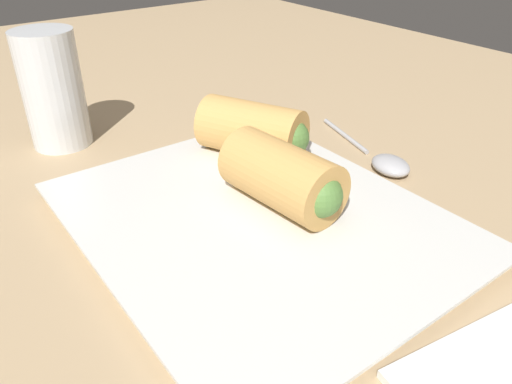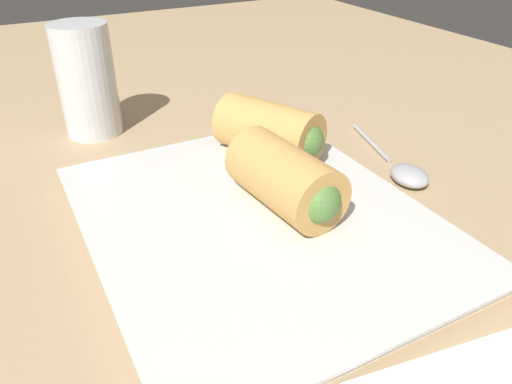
% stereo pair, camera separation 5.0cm
% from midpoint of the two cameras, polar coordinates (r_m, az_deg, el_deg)
% --- Properties ---
extents(table_surface, '(1.80, 1.40, 0.02)m').
position_cam_midpoint_polar(table_surface, '(0.42, -0.83, -5.31)').
color(table_surface, tan).
rests_on(table_surface, ground).
extents(serving_plate, '(0.32, 0.26, 0.01)m').
position_cam_midpoint_polar(serving_plate, '(0.41, 3.51, -3.61)').
color(serving_plate, silver).
rests_on(serving_plate, table_surface).
extents(roll_front_left, '(0.11, 0.06, 0.05)m').
position_cam_midpoint_polar(roll_front_left, '(0.40, 7.32, 1.19)').
color(roll_front_left, '#DBA356').
rests_on(roll_front_left, serving_plate).
extents(roll_front_right, '(0.11, 0.09, 0.05)m').
position_cam_midpoint_polar(roll_front_right, '(0.49, 4.94, 6.88)').
color(roll_front_right, '#DBA356').
rests_on(roll_front_right, serving_plate).
extents(spoon, '(0.16, 0.06, 0.02)m').
position_cam_midpoint_polar(spoon, '(0.51, 19.44, 2.09)').
color(spoon, '#B2B2B7').
rests_on(spoon, table_surface).
extents(drinking_glass, '(0.06, 0.06, 0.12)m').
position_cam_midpoint_polar(drinking_glass, '(0.59, -16.45, 12.05)').
color(drinking_glass, silver).
rests_on(drinking_glass, table_surface).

